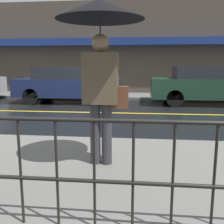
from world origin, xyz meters
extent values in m
plane|color=black|center=(0.00, 0.00, 0.00)|extent=(80.00, 80.00, 0.00)
cube|color=slate|center=(0.00, -4.74, 0.05)|extent=(28.00, 3.09, 0.10)
cube|color=slate|center=(0.00, 4.22, 0.05)|extent=(28.00, 2.05, 0.10)
cube|color=gold|center=(0.00, 0.00, 0.00)|extent=(25.20, 0.12, 0.01)
cube|color=#4C4238|center=(0.00, 5.39, 2.30)|extent=(28.00, 0.30, 4.60)
cube|color=navy|center=(0.00, 4.97, 2.60)|extent=(16.80, 0.55, 0.35)
cylinder|color=black|center=(0.32, -6.03, 0.58)|extent=(0.02, 0.02, 0.95)
cylinder|color=black|center=(0.65, -6.03, 0.58)|extent=(0.02, 0.02, 0.95)
cylinder|color=black|center=(0.97, -6.03, 0.58)|extent=(0.02, 0.02, 0.95)
cylinder|color=black|center=(1.30, -6.03, 0.58)|extent=(0.02, 0.02, 0.95)
cylinder|color=black|center=(1.62, -6.03, 0.58)|extent=(0.02, 0.02, 0.95)
cylinder|color=black|center=(1.95, -6.03, 0.58)|extent=(0.02, 0.02, 0.95)
cylinder|color=#333338|center=(0.72, -4.53, 0.54)|extent=(0.14, 0.14, 0.87)
cylinder|color=#333338|center=(0.89, -4.53, 0.54)|extent=(0.14, 0.14, 0.87)
cube|color=brown|center=(0.80, -4.53, 1.32)|extent=(0.47, 0.28, 0.69)
sphere|color=#977B56|center=(0.80, -4.53, 1.78)|extent=(0.24, 0.24, 0.24)
cylinder|color=#262628|center=(0.80, -4.53, 1.70)|extent=(0.02, 0.02, 0.76)
cone|color=black|center=(0.80, -4.53, 2.21)|extent=(1.17, 1.17, 0.26)
cube|color=brown|center=(1.06, -4.53, 1.06)|extent=(0.24, 0.12, 0.30)
cube|color=#19234C|center=(-1.51, 2.22, 0.61)|extent=(4.08, 1.82, 0.70)
cube|color=#1E2328|center=(-1.67, 2.22, 1.18)|extent=(2.12, 1.67, 0.44)
cylinder|color=black|center=(-0.25, 3.02, 0.31)|extent=(0.61, 0.22, 0.61)
cylinder|color=black|center=(-0.25, 1.43, 0.31)|extent=(0.61, 0.22, 0.61)
cylinder|color=black|center=(-2.78, 3.02, 0.31)|extent=(0.61, 0.22, 0.61)
cylinder|color=black|center=(-2.78, 1.43, 0.31)|extent=(0.61, 0.22, 0.61)
cube|color=#193828|center=(3.93, 2.22, 0.62)|extent=(4.33, 1.79, 0.72)
cube|color=#1E2328|center=(3.75, 2.22, 1.21)|extent=(2.25, 1.65, 0.46)
cylinder|color=black|center=(2.58, 3.01, 0.31)|extent=(0.61, 0.22, 0.61)
cylinder|color=black|center=(2.58, 1.44, 0.31)|extent=(0.61, 0.22, 0.61)
camera|label=1|loc=(1.34, -8.08, 1.50)|focal=42.00mm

